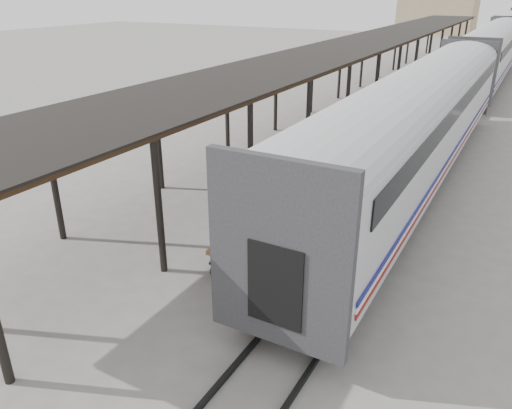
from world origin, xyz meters
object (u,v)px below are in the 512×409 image
at_px(baggage_cart, 243,242).
at_px(pedestrian, 338,119).
at_px(luggage_tug, 363,116).
at_px(porter, 239,221).

height_order(baggage_cart, pedestrian, pedestrian).
distance_m(luggage_tug, pedestrian, 2.23).
distance_m(baggage_cart, pedestrian, 14.68).
relative_size(baggage_cart, pedestrian, 1.56).
distance_m(baggage_cart, luggage_tug, 16.64).
height_order(porter, pedestrian, porter).
height_order(luggage_tug, pedestrian, pedestrian).
relative_size(luggage_tug, porter, 1.13).
bearing_deg(luggage_tug, pedestrian, -129.15).
bearing_deg(porter, luggage_tug, 31.58).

